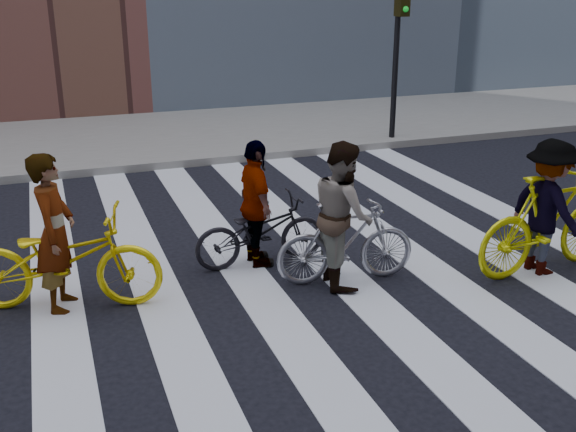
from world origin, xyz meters
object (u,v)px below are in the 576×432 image
traffic_signal (399,36)px  rider_left (55,233)px  rider_right (548,208)px  rider_rear (256,204)px  bike_dark_rear (260,231)px  rider_mid (343,214)px  bike_silver_mid (346,242)px  bike_yellow_right (549,223)px  bike_yellow_left (63,260)px

traffic_signal → rider_left: 9.09m
rider_right → rider_rear: 3.50m
bike_dark_rear → rider_right: 3.48m
rider_mid → bike_silver_mid: bearing=-82.6°
rider_rear → bike_dark_rear: bearing=-90.3°
bike_yellow_right → rider_left: bearing=74.9°
bike_yellow_left → rider_left: rider_left is taller
rider_left → traffic_signal: bearing=-35.9°
rider_mid → bike_yellow_right: bearing=-95.6°
bike_silver_mid → rider_rear: size_ratio=1.04×
bike_silver_mid → rider_rear: 1.21m
traffic_signal → rider_mid: 7.29m
rider_left → rider_rear: (2.35, 0.37, -0.07)m
traffic_signal → bike_dark_rear: (-4.68, -5.14, -1.84)m
rider_mid → rider_rear: rider_mid is taller
bike_yellow_left → bike_yellow_right: size_ratio=1.01×
bike_dark_rear → rider_left: rider_left is taller
bike_dark_rear → rider_rear: (-0.05, 0.00, 0.36)m
traffic_signal → rider_left: (-7.08, -5.51, -1.41)m
rider_mid → bike_yellow_left: bearing=89.0°
bike_yellow_left → bike_silver_mid: (3.14, -0.45, -0.05)m
bike_dark_rear → bike_yellow_right: bearing=-113.8°
traffic_signal → rider_mid: bearing=-123.4°
rider_left → rider_mid: bearing=-82.0°
bike_dark_rear → rider_left: 2.47m
bike_dark_rear → rider_mid: (0.74, -0.83, 0.41)m
bike_yellow_left → bike_dark_rear: bike_yellow_left is taller
bike_yellow_right → bike_yellow_left: bearing=74.8°
bike_yellow_left → rider_mid: bearing=-82.2°
bike_yellow_right → rider_left: rider_left is taller
bike_yellow_left → rider_left: size_ratio=1.21×
bike_yellow_left → bike_yellow_right: 5.66m
traffic_signal → bike_silver_mid: 7.34m
traffic_signal → bike_silver_mid: size_ratio=2.00×
bike_yellow_left → bike_silver_mid: bearing=-82.0°
traffic_signal → bike_yellow_right: size_ratio=1.59×
bike_yellow_left → rider_mid: rider_mid is taller
rider_mid → rider_right: (2.43, -0.57, -0.03)m
bike_dark_rear → rider_right: (3.16, -1.40, 0.39)m
bike_yellow_left → rider_right: 5.62m
rider_mid → rider_rear: bearing=51.0°
bike_yellow_left → bike_dark_rear: (2.35, 0.37, -0.11)m
bike_yellow_right → rider_mid: 2.55m
rider_left → rider_rear: 2.38m
bike_yellow_left → rider_mid: size_ratio=1.24×
bike_silver_mid → bike_yellow_left: bearing=89.2°
bike_dark_rear → bike_silver_mid: bearing=-136.7°
rider_left → rider_mid: rider_left is taller
bike_yellow_left → bike_dark_rear: size_ratio=1.26×
bike_dark_rear → bike_yellow_left: bearing=98.7°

